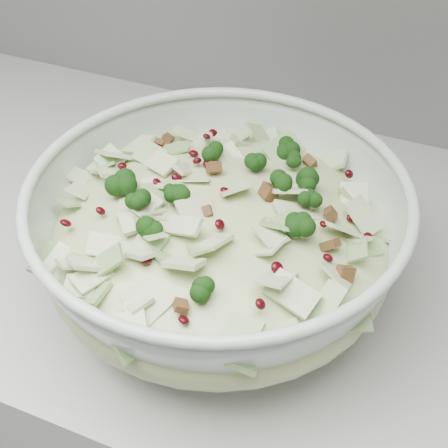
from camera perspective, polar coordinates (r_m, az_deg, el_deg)
name	(u,v)px	position (r m, az deg, el deg)	size (l,w,h in m)	color
mixing_bowl	(219,240)	(0.62, -0.49, -1.49)	(0.37, 0.37, 0.15)	#B5C7B8
salad	(219,222)	(0.60, -0.51, 0.16)	(0.39, 0.39, 0.15)	#BFCC8C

